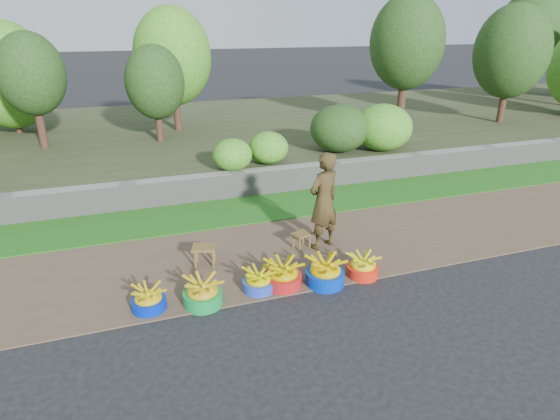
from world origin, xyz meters
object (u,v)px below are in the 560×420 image
object	(u,v)px
basin_e	(325,273)
basin_f	(363,267)
vendor_woman	(324,201)
basin_c	(259,281)
basin_a	(148,300)
basin_d	(283,275)
basin_b	(202,293)
stool_left	(204,250)
stool_right	(301,236)

from	to	relation	value
basin_e	basin_f	world-z (taller)	basin_e
basin_e	vendor_woman	world-z (taller)	vendor_woman
basin_c	basin_a	bearing A→B (deg)	179.04
basin_a	basin_c	bearing A→B (deg)	-0.96
basin_d	basin_f	size ratio (longest dim) A/B	1.15
basin_c	basin_f	xyz separation A→B (m)	(1.58, -0.11, 0.01)
basin_b	basin_e	xyz separation A→B (m)	(1.76, -0.05, 0.01)
basin_b	basin_f	bearing A→B (deg)	-0.60
basin_e	basin_d	bearing A→B (deg)	167.39
basin_b	stool_left	bearing A→B (deg)	77.97
basin_d	stool_right	distance (m)	1.25
basin_c	vendor_woman	xyz separation A→B (m)	(1.40, 0.96, 0.68)
basin_b	basin_d	xyz separation A→B (m)	(1.17, 0.08, 0.00)
basin_a	stool_right	bearing A→B (deg)	21.62
basin_b	basin_e	distance (m)	1.77
basin_b	stool_left	distance (m)	1.09
stool_right	basin_b	bearing A→B (deg)	-148.93
basin_a	basin_c	distance (m)	1.50
basin_b	basin_e	world-z (taller)	basin_e
basin_b	stool_left	size ratio (longest dim) A/B	1.26
basin_d	vendor_woman	world-z (taller)	vendor_woman
basin_d	stool_left	xyz separation A→B (m)	(-0.94, 0.98, 0.09)
basin_b	vendor_woman	distance (m)	2.52
basin_a	stool_right	xyz separation A→B (m)	(2.56, 1.01, 0.08)
basin_d	basin_f	distance (m)	1.22
basin_f	basin_a	bearing A→B (deg)	177.53
basin_b	basin_d	distance (m)	1.17
basin_b	stool_left	xyz separation A→B (m)	(0.23, 1.06, 0.09)
basin_a	vendor_woman	distance (m)	3.12
basin_d	basin_a	bearing A→B (deg)	179.23
basin_c	basin_d	distance (m)	0.36
basin_e	stool_right	xyz separation A→B (m)	(0.10, 1.17, 0.04)
basin_d	vendor_woman	xyz separation A→B (m)	(1.04, 0.96, 0.66)
basin_a	basin_b	xyz separation A→B (m)	(0.70, -0.11, 0.02)
basin_a	basin_f	bearing A→B (deg)	-2.47
basin_d	basin_e	world-z (taller)	basin_e
basin_b	basin_c	distance (m)	0.81
basin_d	basin_b	bearing A→B (deg)	-175.95
basin_e	stool_right	size ratio (longest dim) A/B	1.54
basin_f	stool_right	distance (m)	1.26
basin_c	basin_e	world-z (taller)	basin_e
basin_a	vendor_woman	bearing A→B (deg)	17.81
basin_a	stool_left	world-z (taller)	basin_a
stool_right	vendor_woman	distance (m)	0.70
basin_b	stool_right	world-z (taller)	basin_b
basin_b	stool_right	xyz separation A→B (m)	(1.86, 1.12, 0.05)
basin_d	vendor_woman	bearing A→B (deg)	42.72
basin_a	basin_e	world-z (taller)	basin_e
vendor_woman	stool_left	bearing A→B (deg)	-21.63
basin_e	basin_f	xyz separation A→B (m)	(0.62, 0.03, -0.03)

